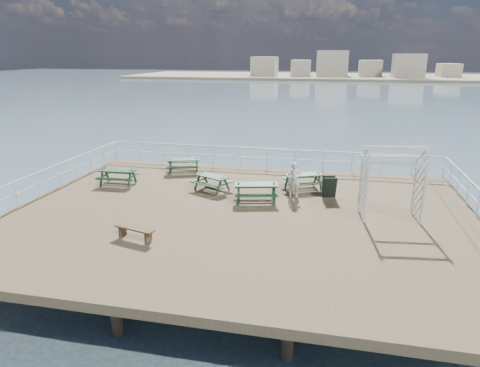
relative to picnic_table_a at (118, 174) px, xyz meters
name	(u,v)px	position (x,y,z in m)	size (l,w,h in m)	color
ground	(240,216)	(6.41, -2.40, -0.67)	(18.00, 14.00, 0.30)	brown
sea_backdrop	(365,74)	(18.95, 131.67, -1.02)	(300.00, 300.00, 9.20)	#3C5966
railing	(251,173)	(6.34, 0.17, 0.36)	(17.77, 13.76, 1.10)	silver
picnic_table_a	(118,174)	(0.00, 0.00, 0.00)	(1.72, 1.41, 0.81)	#163C23
picnic_table_b	(184,163)	(2.30, 2.71, -0.01)	(1.96, 1.75, 0.80)	#163C23
picnic_table_c	(304,178)	(8.60, 1.10, 0.00)	(2.08, 1.93, 0.81)	#163C23
picnic_table_d	(212,180)	(4.57, 0.10, -0.03)	(1.98, 1.84, 0.77)	#163C23
picnic_table_e	(256,189)	(6.80, -0.99, 0.03)	(2.05, 1.79, 0.86)	#163C23
flat_bench_near	(135,230)	(3.54, -5.62, -0.20)	(1.51, 0.73, 0.42)	brown
trellis_arbor	(391,187)	(12.00, -1.75, 0.70)	(2.32, 1.42, 2.73)	silver
sandwich_board	(329,187)	(9.76, 0.15, -0.06)	(0.66, 0.56, 0.94)	black
person	(294,180)	(8.28, -0.07, 0.24)	(0.55, 0.36, 1.51)	silver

